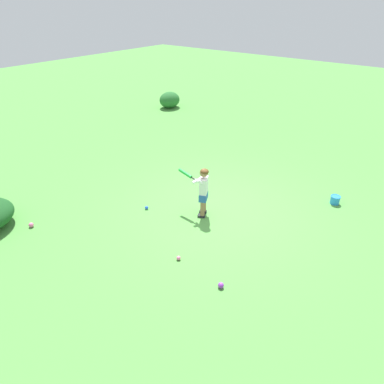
{
  "coord_description": "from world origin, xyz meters",
  "views": [
    {
      "loc": [
        -5.27,
        -3.42,
        4.05
      ],
      "look_at": [
        -0.39,
        0.44,
        0.45
      ],
      "focal_mm": 32.09,
      "sensor_mm": 36.0,
      "label": 1
    }
  ],
  "objects": [
    {
      "name": "child_batter",
      "position": [
        -0.39,
        0.17,
        0.65
      ],
      "size": [
        0.32,
        0.78,
        1.08
      ],
      "color": "#232328",
      "rests_on": "ground"
    },
    {
      "name": "play_ball_behind_batter",
      "position": [
        -0.97,
        1.23,
        0.04
      ],
      "size": [
        0.07,
        0.07,
        0.07
      ],
      "primitive_type": "sphere",
      "color": "blue",
      "rests_on": "ground"
    },
    {
      "name": "ground_plane",
      "position": [
        0.0,
        0.0,
        0.0
      ],
      "size": [
        40.0,
        40.0,
        0.0
      ],
      "primitive_type": "plane",
      "color": "#519942"
    },
    {
      "name": "toy_bucket",
      "position": [
        1.8,
        -1.89,
        0.1
      ],
      "size": [
        0.22,
        0.22,
        0.19
      ],
      "color": "#2884DB",
      "rests_on": "ground"
    },
    {
      "name": "play_ball_far_left",
      "position": [
        -2.87,
        2.58,
        0.05
      ],
      "size": [
        0.1,
        0.1,
        0.1
      ],
      "primitive_type": "sphere",
      "color": "pink",
      "rests_on": "ground"
    },
    {
      "name": "shrub_left_background",
      "position": [
        5.12,
        5.95,
        0.31
      ],
      "size": [
        0.89,
        0.75,
        0.63
      ],
      "primitive_type": "ellipsoid",
      "color": "#286B2D",
      "rests_on": "ground"
    },
    {
      "name": "play_ball_center_lawn",
      "position": [
        -1.79,
        -0.37,
        0.04
      ],
      "size": [
        0.08,
        0.08,
        0.08
      ],
      "primitive_type": "sphere",
      "color": "pink",
      "rests_on": "ground"
    },
    {
      "name": "play_ball_by_bucket",
      "position": [
        -1.88,
        -1.33,
        0.05
      ],
      "size": [
        0.1,
        0.1,
        0.1
      ],
      "primitive_type": "sphere",
      "color": "purple",
      "rests_on": "ground"
    }
  ]
}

